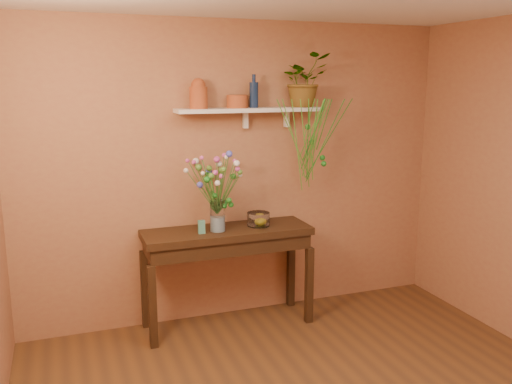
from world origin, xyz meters
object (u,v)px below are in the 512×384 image
at_px(sideboard, 227,243).
at_px(terracotta_jug, 198,94).
at_px(glass_vase, 218,218).
at_px(bouquet, 216,176).
at_px(glass_bowl, 258,220).
at_px(spider_plant, 304,80).
at_px(blue_bottle, 254,94).

relative_size(sideboard, terracotta_jug, 5.78).
bearing_deg(sideboard, glass_vase, -158.78).
height_order(bouquet, glass_bowl, bouquet).
relative_size(spider_plant, bouquet, 0.87).
bearing_deg(sideboard, spider_plant, 7.77).
relative_size(terracotta_jug, spider_plant, 0.54).
bearing_deg(blue_bottle, bouquet, -158.63).
height_order(blue_bottle, bouquet, blue_bottle).
distance_m(sideboard, spider_plant, 1.61).
xyz_separation_m(glass_vase, glass_bowl, (0.39, 0.04, -0.06)).
height_order(terracotta_jug, glass_vase, terracotta_jug).
bearing_deg(sideboard, blue_bottle, 24.41).
bearing_deg(sideboard, bouquet, -168.92).
height_order(sideboard, spider_plant, spider_plant).
bearing_deg(terracotta_jug, sideboard, -34.75).
bearing_deg(terracotta_jug, spider_plant, -1.96).
bearing_deg(bouquet, spider_plant, 8.14).
height_order(sideboard, bouquet, bouquet).
relative_size(sideboard, blue_bottle, 5.13).
xyz_separation_m(sideboard, bouquet, (-0.10, -0.02, 0.61)).
bearing_deg(glass_bowl, terracotta_jug, 165.06).
bearing_deg(glass_vase, spider_plant, 9.35).
bearing_deg(spider_plant, blue_bottle, 176.18).
bearing_deg(glass_bowl, glass_vase, -173.67).
distance_m(bouquet, glass_bowl, 0.58).
distance_m(sideboard, terracotta_jug, 1.32).
relative_size(blue_bottle, bouquet, 0.52).
distance_m(spider_plant, bouquet, 1.18).
bearing_deg(terracotta_jug, glass_bowl, -14.94).
distance_m(sideboard, glass_vase, 0.27).
relative_size(terracotta_jug, glass_vase, 0.95).
xyz_separation_m(blue_bottle, glass_vase, (-0.40, -0.17, -1.04)).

